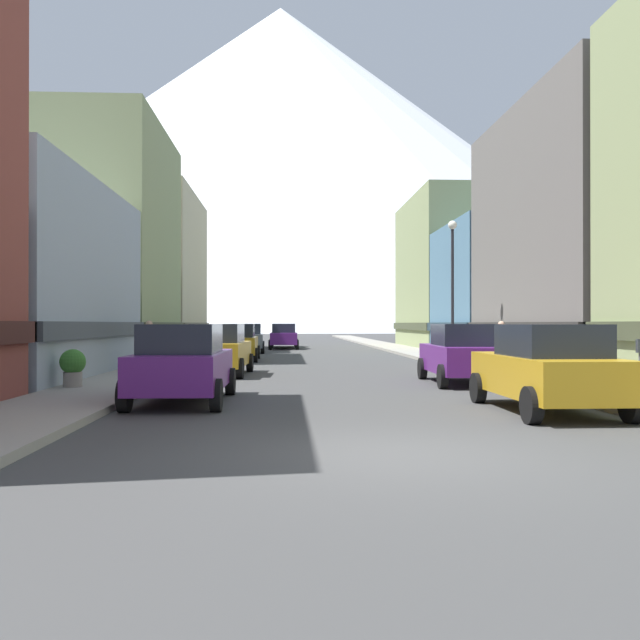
# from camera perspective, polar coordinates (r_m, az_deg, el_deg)

# --- Properties ---
(ground_plane) EXTENTS (400.00, 400.00, 0.00)m
(ground_plane) POSITION_cam_1_polar(r_m,az_deg,el_deg) (9.58, 6.23, -11.11)
(ground_plane) COLOR #3E3E3E
(sidewalk_left) EXTENTS (2.50, 100.00, 0.15)m
(sidewalk_left) POSITION_cam_1_polar(r_m,az_deg,el_deg) (44.58, -9.05, -2.50)
(sidewalk_left) COLOR gray
(sidewalk_left) RESTS_ON ground
(sidewalk_right) EXTENTS (2.50, 100.00, 0.15)m
(sidewalk_right) POSITION_cam_1_polar(r_m,az_deg,el_deg) (44.99, 7.00, -2.48)
(sidewalk_right) COLOR gray
(sidewalk_right) RESTS_ON ground
(storefront_left_2) EXTENTS (7.42, 10.71, 11.48)m
(storefront_left_2) POSITION_cam_1_polar(r_m,az_deg,el_deg) (35.90, -18.45, 5.74)
(storefront_left_2) COLOR #8C9966
(storefront_left_2) RESTS_ON ground
(storefront_left_3) EXTENTS (9.72, 12.59, 10.47)m
(storefront_left_3) POSITION_cam_1_polar(r_m,az_deg,el_deg) (47.97, -15.85, 3.63)
(storefront_left_3) COLOR beige
(storefront_left_3) RESTS_ON ground
(storefront_right_1) EXTENTS (8.33, 12.40, 10.43)m
(storefront_right_1) POSITION_cam_1_polar(r_m,az_deg,el_deg) (29.63, 23.28, 6.03)
(storefront_right_1) COLOR #66605B
(storefront_right_1) RESTS_ON ground
(storefront_right_2) EXTENTS (7.35, 9.27, 7.32)m
(storefront_right_2) POSITION_cam_1_polar(r_m,az_deg,el_deg) (39.63, 15.52, 2.22)
(storefront_right_2) COLOR slate
(storefront_right_2) RESTS_ON ground
(storefront_right_3) EXTENTS (7.51, 13.04, 10.83)m
(storefront_right_3) POSITION_cam_1_polar(r_m,az_deg,el_deg) (50.65, 11.52, 3.62)
(storefront_right_3) COLOR #8C9966
(storefront_right_3) RESTS_ON ground
(car_left_0) EXTENTS (2.09, 4.41, 1.78)m
(car_left_0) POSITION_cam_1_polar(r_m,az_deg,el_deg) (15.77, -11.35, -3.55)
(car_left_0) COLOR #591E72
(car_left_0) RESTS_ON ground
(car_left_1) EXTENTS (2.24, 4.48, 1.78)m
(car_left_1) POSITION_cam_1_polar(r_m,az_deg,el_deg) (24.01, -8.44, -2.43)
(car_left_1) COLOR #B28419
(car_left_1) RESTS_ON ground
(car_left_2) EXTENTS (2.09, 4.41, 1.78)m
(car_left_2) POSITION_cam_1_polar(r_m,az_deg,el_deg) (33.27, -6.89, -1.83)
(car_left_2) COLOR #B28419
(car_left_2) RESTS_ON ground
(car_left_3) EXTENTS (2.17, 4.45, 1.78)m
(car_left_3) POSITION_cam_1_polar(r_m,az_deg,el_deg) (42.24, -6.05, -1.50)
(car_left_3) COLOR slate
(car_left_3) RESTS_ON ground
(car_right_0) EXTENTS (2.09, 4.41, 1.78)m
(car_right_0) POSITION_cam_1_polar(r_m,az_deg,el_deg) (14.60, 18.39, -3.80)
(car_right_0) COLOR #B28419
(car_right_0) RESTS_ON ground
(car_right_1) EXTENTS (2.18, 4.45, 1.78)m
(car_right_1) POSITION_cam_1_polar(r_m,az_deg,el_deg) (20.84, 11.81, -2.75)
(car_right_1) COLOR #591E72
(car_right_1) RESTS_ON ground
(car_driving_0) EXTENTS (2.06, 4.40, 1.78)m
(car_driving_0) POSITION_cam_1_polar(r_m,az_deg,el_deg) (48.30, -3.04, -1.35)
(car_driving_0) COLOR #591E72
(car_driving_0) RESTS_ON ground
(car_driving_1) EXTENTS (2.06, 4.40, 1.78)m
(car_driving_1) POSITION_cam_1_polar(r_m,az_deg,el_deg) (52.19, -3.04, -1.27)
(car_driving_1) COLOR #265933
(car_driving_1) RESTS_ON ground
(parking_meter_near) EXTENTS (0.14, 0.10, 1.33)m
(parking_meter_near) POSITION_cam_1_polar(r_m,az_deg,el_deg) (15.44, 25.11, -3.17)
(parking_meter_near) COLOR #595960
(parking_meter_near) RESTS_ON sidewalk_right
(trash_bin_right) EXTENTS (0.59, 0.59, 0.98)m
(trash_bin_right) POSITION_cam_1_polar(r_m,az_deg,el_deg) (19.24, 21.20, -3.71)
(trash_bin_right) COLOR #4C5156
(trash_bin_right) RESTS_ON sidewalk_right
(potted_plant_0) EXTENTS (0.66, 0.66, 0.98)m
(potted_plant_0) POSITION_cam_1_polar(r_m,az_deg,el_deg) (18.90, -19.89, -3.62)
(potted_plant_0) COLOR gray
(potted_plant_0) RESTS_ON sidewalk_left
(pedestrian_0) EXTENTS (0.36, 0.36, 1.73)m
(pedestrian_0) POSITION_cam_1_polar(r_m,az_deg,el_deg) (25.38, 14.86, -2.18)
(pedestrian_0) COLOR #333338
(pedestrian_0) RESTS_ON sidewalk_right
(pedestrian_1) EXTENTS (0.36, 0.36, 1.75)m
(pedestrian_1) POSITION_cam_1_polar(r_m,az_deg,el_deg) (24.69, -14.03, -2.22)
(pedestrian_1) COLOR navy
(pedestrian_1) RESTS_ON sidewalk_left
(streetlamp_right) EXTENTS (0.36, 0.36, 5.86)m
(streetlamp_right) POSITION_cam_1_polar(r_m,az_deg,el_deg) (28.59, 10.97, 4.11)
(streetlamp_right) COLOR black
(streetlamp_right) RESTS_ON sidewalk_right
(mountain_backdrop) EXTENTS (301.48, 301.48, 126.21)m
(mountain_backdrop) POSITION_cam_1_polar(r_m,az_deg,el_deg) (276.18, -3.30, 12.54)
(mountain_backdrop) COLOR silver
(mountain_backdrop) RESTS_ON ground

